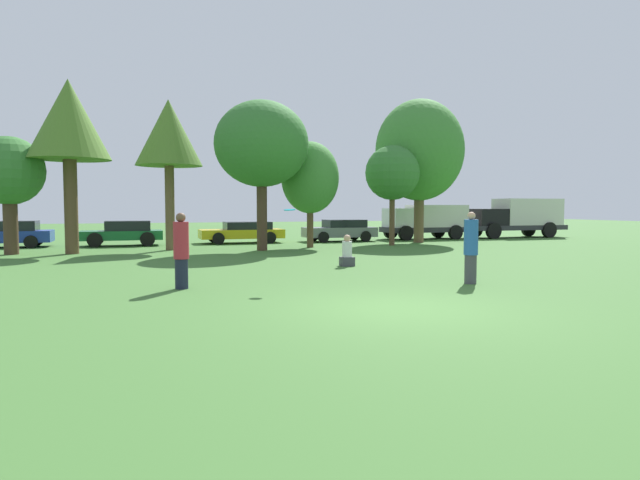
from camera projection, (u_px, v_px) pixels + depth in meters
ground_plane at (394, 308)px, 10.61m from camera, size 120.00×120.00×0.00m
person_thrower at (181, 251)px, 13.05m from camera, size 0.36×0.36×1.81m
person_catcher at (471, 248)px, 13.94m from camera, size 0.35×0.35×1.82m
frisbee at (290, 210)px, 13.34m from camera, size 0.28×0.27×0.05m
bystander_sitting at (347, 253)px, 18.09m from camera, size 0.43×0.36×1.03m
tree_0 at (9, 172)px, 22.33m from camera, size 2.78×2.78×4.80m
tree_1 at (69, 122)px, 22.51m from camera, size 3.28×3.28×7.16m
tree_2 at (169, 134)px, 24.50m from camera, size 2.94×2.94×6.71m
tree_3 at (261, 144)px, 24.35m from camera, size 4.17×4.17×6.64m
tree_4 at (310, 178)px, 26.21m from camera, size 2.75×2.75×5.04m
tree_5 at (392, 173)px, 27.61m from camera, size 2.73×2.73×5.02m
tree_6 at (420, 151)px, 29.86m from camera, size 4.77×4.77×7.74m
parked_car_blue at (5, 234)px, 26.33m from camera, size 4.31×2.04×1.27m
parked_car_green at (124, 232)px, 27.56m from camera, size 3.90×2.00×1.25m
parked_car_yellow at (243, 232)px, 29.68m from camera, size 4.43×2.04×1.14m
parked_car_grey at (341, 230)px, 31.09m from camera, size 4.04×1.90×1.22m
delivery_truck_white at (426, 220)px, 33.29m from camera, size 5.32×2.30×2.05m
delivery_truck_black at (518, 216)px, 35.00m from camera, size 6.64×2.23×2.46m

